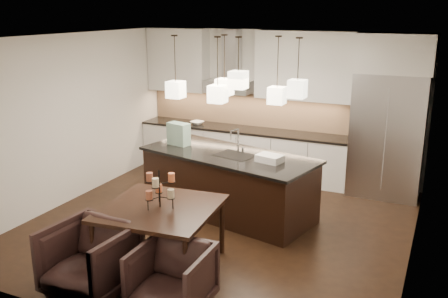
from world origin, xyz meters
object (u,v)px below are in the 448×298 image
at_px(dining_table, 161,237).
at_px(armchair_right, 172,279).
at_px(island_body, 228,185).
at_px(refrigerator, 387,136).
at_px(armchair_left, 90,259).

distance_m(dining_table, armchair_right, 0.97).
height_order(island_body, armchair_right, island_body).
distance_m(refrigerator, armchair_left, 5.42).
distance_m(refrigerator, armchair_right, 4.92).
bearing_deg(armchair_left, armchair_right, 9.78).
distance_m(dining_table, armchair_left, 0.96).
height_order(dining_table, armchair_right, dining_table).
distance_m(island_body, armchair_left, 2.83).
relative_size(refrigerator, island_body, 0.79).
height_order(refrigerator, armchair_left, refrigerator).
height_order(dining_table, armchair_left, armchair_left).
distance_m(armchair_left, armchair_right, 1.03).
height_order(armchair_left, armchair_right, armchair_left).
height_order(island_body, armchair_left, island_body).
xyz_separation_m(island_body, armchair_left, (-0.49, -2.79, -0.06)).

